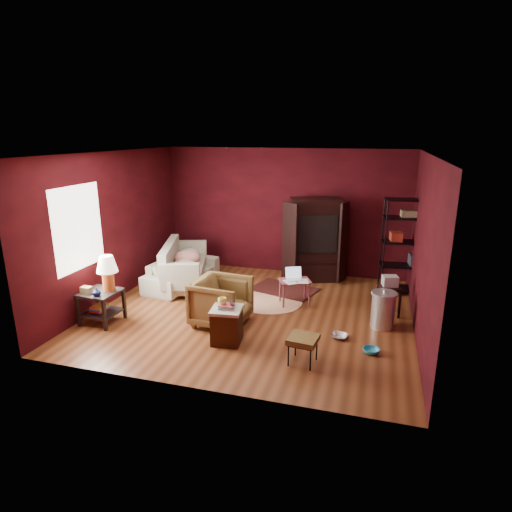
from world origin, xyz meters
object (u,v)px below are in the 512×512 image
Objects in this scene: laptop_desk at (295,283)px; sofa at (182,267)px; armchair at (221,299)px; wire_shelving at (407,243)px; side_table at (104,283)px; hamper at (227,325)px; tv_armoire at (314,238)px.

sofa is at bearing 145.34° from laptop_desk.
wire_shelving is at bearing -47.25° from armchair.
side_table reaches higher than hamper.
wire_shelving is (3.01, 2.35, 0.61)m from armchair.
wire_shelving is at bearing 5.47° from laptop_desk.
side_table is at bearing -158.76° from wire_shelving.
side_table is 1.68× the size of laptop_desk.
side_table reaches higher than sofa.
hamper is at bearing -3.66° from side_table.
sofa is 1.08× the size of tv_armoire.
tv_armoire is (3.06, 3.13, 0.24)m from side_table.
sofa reaches higher than laptop_desk.
armchair is at bearing -132.29° from tv_armoire.
hamper is at bearing -123.36° from tv_armoire.
side_table is 0.65× the size of tv_armoire.
armchair reaches higher than hamper.
side_table is 0.61× the size of wire_shelving.
wire_shelving is (1.99, 1.16, 0.62)m from laptop_desk.
laptop_desk reaches higher than hamper.
tv_armoire is at bearing 45.68° from side_table.
armchair is 1.36× the size of hamper.
wire_shelving is (2.69, 2.95, 0.76)m from hamper.
hamper is 1.93m from laptop_desk.
side_table is 3.37m from laptop_desk.
armchair reaches higher than sofa.
wire_shelving is (4.92, 2.80, 0.35)m from side_table.
side_table is at bearing -175.39° from laptop_desk.
hamper is at bearing -147.70° from armchair.
armchair is at bearing -155.18° from laptop_desk.
tv_armoire reaches higher than laptop_desk.
wire_shelving reaches higher than side_table.
side_table is 2.27m from hamper.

